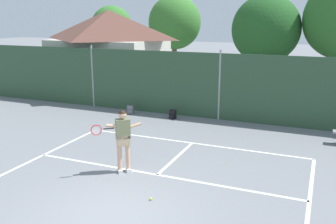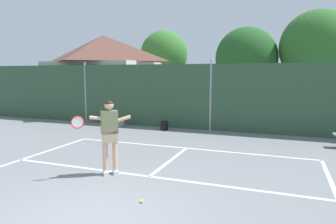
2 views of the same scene
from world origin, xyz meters
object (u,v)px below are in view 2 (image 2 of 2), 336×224
Objects in this scene: tennis_player at (109,131)px; backpack_black at (164,126)px; backpack_grey at (122,123)px; tennis_ball at (142,201)px.

backpack_black is (-0.91, 5.99, -0.92)m from tennis_player.
backpack_black is at bearing -1.82° from backpack_grey.
tennis_ball is 8.61m from backpack_grey.
tennis_player is 4.01× the size of backpack_grey.
backpack_black reaches higher than tennis_ball.
tennis_player reaches higher than backpack_black.
tennis_player is 6.86m from backpack_grey.
backpack_grey is 2.17m from backpack_black.
backpack_black is at bearing 108.16° from tennis_ball.
backpack_grey is at bearing 178.18° from backpack_black.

